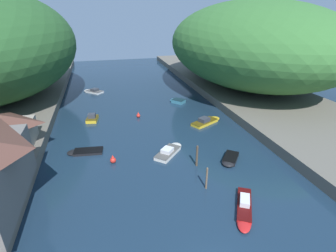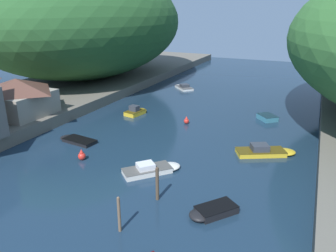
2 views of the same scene
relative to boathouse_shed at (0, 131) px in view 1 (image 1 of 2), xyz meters
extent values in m
plane|color=#192D42|center=(20.05, 6.74, -3.97)|extent=(130.00, 130.00, 0.00)
cube|color=#666056|center=(46.45, 6.74, -3.19)|extent=(22.00, 120.00, 1.54)
ellipsoid|color=#387033|center=(47.55, 19.93, 7.02)|extent=(35.43, 49.61, 18.88)
cube|color=gray|center=(0.00, 0.00, -0.94)|extent=(7.36, 6.95, 2.96)
cube|color=black|center=(10.58, -1.50, -3.78)|extent=(4.01, 2.24, 0.37)
ellipsoid|color=black|center=(8.68, -1.28, -3.78)|extent=(2.10, 1.93, 0.37)
cube|color=black|center=(10.58, -1.50, -3.58)|extent=(4.09, 2.29, 0.03)
cube|color=red|center=(25.89, -16.86, -3.75)|extent=(3.63, 4.98, 0.44)
ellipsoid|color=red|center=(24.65, -19.02, -3.75)|extent=(2.34, 2.79, 0.44)
cube|color=#450A0A|center=(25.89, -16.86, -3.51)|extent=(3.71, 5.08, 0.03)
cube|color=silver|center=(25.97, -16.72, -3.25)|extent=(1.68, 1.98, 0.56)
cube|color=silver|center=(21.08, -4.86, -3.72)|extent=(4.35, 4.50, 0.48)
ellipsoid|color=silver|center=(22.57, -3.23, -3.72)|extent=(2.79, 2.82, 0.48)
cube|color=#504E4A|center=(21.08, -4.86, -3.47)|extent=(4.44, 4.59, 0.03)
cube|color=silver|center=(20.99, -4.96, -3.21)|extent=(2.00, 2.02, 0.54)
cube|color=teal|center=(28.82, 15.68, -3.62)|extent=(3.09, 3.14, 0.69)
ellipsoid|color=teal|center=(27.98, 16.61, -3.62)|extent=(2.18, 2.14, 0.69)
cube|color=#132A33|center=(28.82, 15.68, -3.27)|extent=(3.15, 3.20, 0.03)
cube|color=white|center=(11.56, 27.99, -3.77)|extent=(4.37, 4.31, 0.38)
ellipsoid|color=white|center=(10.12, 29.38, -3.77)|extent=(2.85, 2.85, 0.38)
cube|color=#525252|center=(11.56, 27.99, -3.57)|extent=(4.45, 4.40, 0.03)
cube|color=#333842|center=(11.65, 27.90, -3.30)|extent=(2.04, 2.05, 0.57)
cube|color=black|center=(28.76, -8.30, -3.68)|extent=(3.14, 3.36, 0.57)
ellipsoid|color=black|center=(27.83, -9.47, -3.68)|extent=(2.15, 2.14, 0.57)
cube|color=black|center=(28.76, -8.30, -3.38)|extent=(3.21, 3.43, 0.03)
cube|color=gold|center=(29.96, 3.76, -3.73)|extent=(5.29, 4.06, 0.48)
ellipsoid|color=gold|center=(32.14, 4.92, -3.73)|extent=(3.06, 2.82, 0.48)
cube|color=#4C3E0E|center=(29.96, 3.76, -3.47)|extent=(5.40, 4.14, 0.03)
cube|color=#333842|center=(29.82, 3.69, -3.15)|extent=(2.18, 2.03, 0.67)
cube|color=gold|center=(11.09, 10.16, -3.68)|extent=(2.28, 3.12, 0.58)
ellipsoid|color=gold|center=(11.33, 11.56, -3.68)|extent=(1.94, 1.70, 0.58)
cube|color=#4C3E0E|center=(11.09, 10.16, -3.37)|extent=(2.32, 3.18, 0.03)
cube|color=#333842|center=(11.07, 10.07, -2.99)|extent=(1.42, 1.20, 0.80)
cylinder|color=brown|center=(23.33, -13.06, -2.68)|extent=(0.22, 0.22, 2.57)
sphere|color=brown|center=(23.33, -13.06, -1.35)|extent=(0.20, 0.20, 0.20)
cylinder|color=#4C3D2D|center=(23.93, -8.45, -2.60)|extent=(0.28, 0.28, 2.73)
sphere|color=#4C3D2D|center=(23.93, -8.45, -1.18)|extent=(0.25, 0.25, 0.25)
sphere|color=red|center=(19.29, 9.61, -3.62)|extent=(0.69, 0.69, 0.69)
cone|color=red|center=(19.29, 9.61, -3.10)|extent=(0.35, 0.35, 0.35)
sphere|color=red|center=(13.71, -5.05, -3.58)|extent=(0.77, 0.77, 0.77)
cone|color=red|center=(13.71, -5.05, -3.00)|extent=(0.39, 0.39, 0.39)
cylinder|color=#282D3D|center=(2.82, -5.82, -2.00)|extent=(0.13, 0.13, 0.85)
cylinder|color=#282D3D|center=(2.79, -5.64, -2.00)|extent=(0.13, 0.13, 0.85)
cube|color=#B2231E|center=(2.81, -5.73, -1.26)|extent=(0.28, 0.41, 0.62)
sphere|color=#9E7051|center=(2.81, -5.73, -0.84)|extent=(0.22, 0.22, 0.22)
camera|label=1|loc=(13.20, -34.98, 14.27)|focal=28.00mm
camera|label=2|loc=(34.16, -28.75, 10.50)|focal=35.00mm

